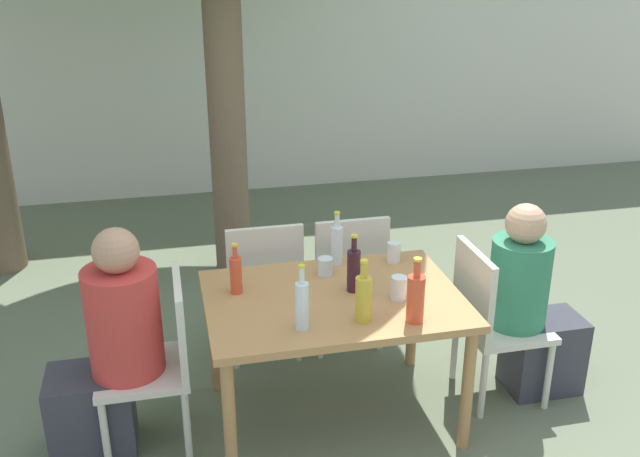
{
  "coord_description": "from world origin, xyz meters",
  "views": [
    {
      "loc": [
        -0.78,
        -3.09,
        2.38
      ],
      "look_at": [
        0.0,
        0.3,
        0.97
      ],
      "focal_mm": 40.0,
      "sensor_mm": 36.0,
      "label": 1
    }
  ],
  "objects_px": {
    "oil_cruet_1": "(363,297)",
    "drinking_glass_2": "(394,252)",
    "person_seated_1": "(531,311)",
    "soda_bottle_0": "(236,274)",
    "dining_table_front": "(333,311)",
    "patio_chair_2": "(263,282)",
    "person_seated_0": "(109,356)",
    "drinking_glass_0": "(325,266)",
    "water_bottle_2": "(337,244)",
    "patio_chair_3": "(347,273)",
    "soda_bottle_5": "(416,297)",
    "patio_chair_0": "(159,355)",
    "patio_chair_1": "(490,316)",
    "wine_bottle_3": "(354,269)",
    "water_bottle_4": "(302,304)",
    "drinking_glass_1": "(399,288)"
  },
  "relations": [
    {
      "from": "patio_chair_2",
      "to": "soda_bottle_5",
      "type": "relative_size",
      "value": 2.76
    },
    {
      "from": "drinking_glass_0",
      "to": "soda_bottle_0",
      "type": "bearing_deg",
      "value": -167.68
    },
    {
      "from": "soda_bottle_0",
      "to": "soda_bottle_5",
      "type": "relative_size",
      "value": 0.83
    },
    {
      "from": "drinking_glass_0",
      "to": "water_bottle_2",
      "type": "bearing_deg",
      "value": 50.68
    },
    {
      "from": "soda_bottle_0",
      "to": "drinking_glass_1",
      "type": "height_order",
      "value": "soda_bottle_0"
    },
    {
      "from": "drinking_glass_2",
      "to": "person_seated_0",
      "type": "bearing_deg",
      "value": -167.76
    },
    {
      "from": "water_bottle_2",
      "to": "wine_bottle_3",
      "type": "bearing_deg",
      "value": -89.11
    },
    {
      "from": "person_seated_1",
      "to": "soda_bottle_0",
      "type": "xyz_separation_m",
      "value": [
        -1.58,
        0.15,
        0.32
      ]
    },
    {
      "from": "patio_chair_2",
      "to": "patio_chair_0",
      "type": "bearing_deg",
      "value": 47.97
    },
    {
      "from": "patio_chair_2",
      "to": "soda_bottle_0",
      "type": "height_order",
      "value": "soda_bottle_0"
    },
    {
      "from": "person_seated_0",
      "to": "oil_cruet_1",
      "type": "xyz_separation_m",
      "value": [
        1.18,
        -0.27,
        0.31
      ]
    },
    {
      "from": "patio_chair_1",
      "to": "drinking_glass_0",
      "type": "bearing_deg",
      "value": 73.23
    },
    {
      "from": "person_seated_1",
      "to": "drinking_glass_2",
      "type": "xyz_separation_m",
      "value": [
        -0.69,
        0.33,
        0.28
      ]
    },
    {
      "from": "patio_chair_2",
      "to": "person_seated_1",
      "type": "relative_size",
      "value": 0.79
    },
    {
      "from": "patio_chair_2",
      "to": "oil_cruet_1",
      "type": "xyz_separation_m",
      "value": [
        0.33,
        -0.95,
        0.34
      ]
    },
    {
      "from": "patio_chair_0",
      "to": "water_bottle_2",
      "type": "height_order",
      "value": "water_bottle_2"
    },
    {
      "from": "patio_chair_1",
      "to": "water_bottle_4",
      "type": "bearing_deg",
      "value": 104.21
    },
    {
      "from": "drinking_glass_1",
      "to": "patio_chair_1",
      "type": "bearing_deg",
      "value": 9.63
    },
    {
      "from": "drinking_glass_2",
      "to": "patio_chair_1",
      "type": "bearing_deg",
      "value": -36.64
    },
    {
      "from": "dining_table_front",
      "to": "oil_cruet_1",
      "type": "height_order",
      "value": "oil_cruet_1"
    },
    {
      "from": "patio_chair_0",
      "to": "water_bottle_2",
      "type": "bearing_deg",
      "value": 110.59
    },
    {
      "from": "water_bottle_2",
      "to": "water_bottle_4",
      "type": "height_order",
      "value": "water_bottle_4"
    },
    {
      "from": "water_bottle_2",
      "to": "drinking_glass_0",
      "type": "relative_size",
      "value": 3.27
    },
    {
      "from": "patio_chair_0",
      "to": "drinking_glass_2",
      "type": "relative_size",
      "value": 7.87
    },
    {
      "from": "water_bottle_4",
      "to": "drinking_glass_0",
      "type": "distance_m",
      "value": 0.59
    },
    {
      "from": "person_seated_1",
      "to": "drinking_glass_1",
      "type": "distance_m",
      "value": 0.86
    },
    {
      "from": "patio_chair_1",
      "to": "person_seated_0",
      "type": "relative_size",
      "value": 0.76
    },
    {
      "from": "patio_chair_0",
      "to": "oil_cruet_1",
      "type": "height_order",
      "value": "oil_cruet_1"
    },
    {
      "from": "soda_bottle_0",
      "to": "wine_bottle_3",
      "type": "relative_size",
      "value": 0.88
    },
    {
      "from": "patio_chair_3",
      "to": "oil_cruet_1",
      "type": "distance_m",
      "value": 1.02
    },
    {
      "from": "wine_bottle_3",
      "to": "drinking_glass_2",
      "type": "bearing_deg",
      "value": 43.0
    },
    {
      "from": "patio_chair_2",
      "to": "soda_bottle_5",
      "type": "xyz_separation_m",
      "value": [
        0.57,
        -1.01,
        0.34
      ]
    },
    {
      "from": "dining_table_front",
      "to": "patio_chair_2",
      "type": "xyz_separation_m",
      "value": [
        -0.26,
        0.68,
        -0.13
      ]
    },
    {
      "from": "patio_chair_1",
      "to": "patio_chair_3",
      "type": "xyz_separation_m",
      "value": [
        -0.62,
        0.68,
        0.0
      ]
    },
    {
      "from": "soda_bottle_0",
      "to": "water_bottle_2",
      "type": "height_order",
      "value": "water_bottle_2"
    },
    {
      "from": "wine_bottle_3",
      "to": "drinking_glass_1",
      "type": "bearing_deg",
      "value": -35.29
    },
    {
      "from": "water_bottle_4",
      "to": "patio_chair_3",
      "type": "bearing_deg",
      "value": 63.79
    },
    {
      "from": "patio_chair_2",
      "to": "patio_chair_3",
      "type": "distance_m",
      "value": 0.51
    },
    {
      "from": "dining_table_front",
      "to": "patio_chair_0",
      "type": "bearing_deg",
      "value": 180.0
    },
    {
      "from": "drinking_glass_1",
      "to": "person_seated_0",
      "type": "bearing_deg",
      "value": 176.14
    },
    {
      "from": "oil_cruet_1",
      "to": "drinking_glass_2",
      "type": "bearing_deg",
      "value": 59.7
    },
    {
      "from": "oil_cruet_1",
      "to": "water_bottle_2",
      "type": "relative_size",
      "value": 1.01
    },
    {
      "from": "patio_chair_0",
      "to": "drinking_glass_2",
      "type": "bearing_deg",
      "value": 104.35
    },
    {
      "from": "patio_chair_2",
      "to": "drinking_glass_2",
      "type": "bearing_deg",
      "value": 152.74
    },
    {
      "from": "soda_bottle_0",
      "to": "water_bottle_2",
      "type": "xyz_separation_m",
      "value": [
        0.58,
        0.22,
        0.02
      ]
    },
    {
      "from": "water_bottle_4",
      "to": "patio_chair_0",
      "type": "bearing_deg",
      "value": 157.23
    },
    {
      "from": "drinking_glass_2",
      "to": "drinking_glass_0",
      "type": "bearing_deg",
      "value": -169.6
    },
    {
      "from": "dining_table_front",
      "to": "person_seated_1",
      "type": "distance_m",
      "value": 1.12
    },
    {
      "from": "water_bottle_2",
      "to": "drinking_glass_0",
      "type": "xyz_separation_m",
      "value": [
        -0.09,
        -0.11,
        -0.07
      ]
    },
    {
      "from": "patio_chair_1",
      "to": "drinking_glass_0",
      "type": "height_order",
      "value": "patio_chair_1"
    }
  ]
}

